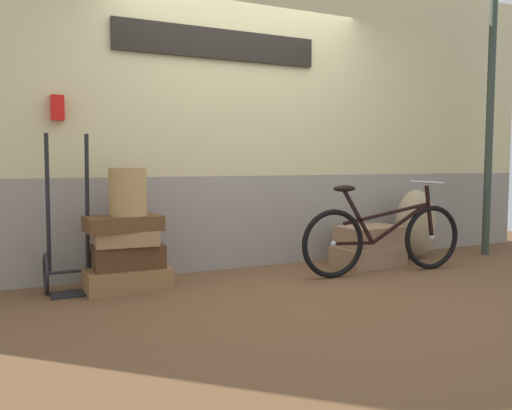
{
  "coord_description": "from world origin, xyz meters",
  "views": [
    {
      "loc": [
        -2.07,
        -3.81,
        1.01
      ],
      "look_at": [
        -0.11,
        0.23,
        0.65
      ],
      "focal_mm": 36.9,
      "sensor_mm": 36.0,
      "label": 1
    }
  ],
  "objects_px": {
    "suitcase_4": "(368,256)",
    "burlap_sack": "(415,224)",
    "suitcase_3": "(123,223)",
    "bicycle": "(384,237)",
    "wicker_basket": "(128,192)",
    "suitcase_2": "(126,238)",
    "suitcase_0": "(128,279)",
    "suitcase_5": "(370,236)",
    "luggage_trolley": "(70,257)",
    "suitcase_1": "(129,256)"
  },
  "relations": [
    {
      "from": "suitcase_1",
      "to": "bicycle",
      "type": "distance_m",
      "value": 2.26
    },
    {
      "from": "burlap_sack",
      "to": "suitcase_5",
      "type": "bearing_deg",
      "value": -172.02
    },
    {
      "from": "suitcase_0",
      "to": "suitcase_3",
      "type": "relative_size",
      "value": 1.14
    },
    {
      "from": "suitcase_3",
      "to": "bicycle",
      "type": "xyz_separation_m",
      "value": [
        2.27,
        -0.38,
        -0.2
      ]
    },
    {
      "from": "suitcase_5",
      "to": "suitcase_4",
      "type": "bearing_deg",
      "value": -150.18
    },
    {
      "from": "suitcase_1",
      "to": "wicker_basket",
      "type": "xyz_separation_m",
      "value": [
        -0.0,
        -0.02,
        0.52
      ]
    },
    {
      "from": "suitcase_0",
      "to": "burlap_sack",
      "type": "bearing_deg",
      "value": -0.16
    },
    {
      "from": "suitcase_4",
      "to": "bicycle",
      "type": "bearing_deg",
      "value": -107.38
    },
    {
      "from": "suitcase_3",
      "to": "wicker_basket",
      "type": "height_order",
      "value": "wicker_basket"
    },
    {
      "from": "suitcase_5",
      "to": "wicker_basket",
      "type": "height_order",
      "value": "wicker_basket"
    },
    {
      "from": "suitcase_1",
      "to": "suitcase_2",
      "type": "xyz_separation_m",
      "value": [
        -0.02,
        -0.04,
        0.15
      ]
    },
    {
      "from": "suitcase_1",
      "to": "burlap_sack",
      "type": "relative_size",
      "value": 0.74
    },
    {
      "from": "suitcase_1",
      "to": "bicycle",
      "type": "bearing_deg",
      "value": -8.93
    },
    {
      "from": "suitcase_4",
      "to": "burlap_sack",
      "type": "relative_size",
      "value": 0.86
    },
    {
      "from": "suitcase_1",
      "to": "burlap_sack",
      "type": "bearing_deg",
      "value": 2.69
    },
    {
      "from": "suitcase_0",
      "to": "wicker_basket",
      "type": "bearing_deg",
      "value": 0.32
    },
    {
      "from": "suitcase_5",
      "to": "burlap_sack",
      "type": "distance_m",
      "value": 0.68
    },
    {
      "from": "luggage_trolley",
      "to": "burlap_sack",
      "type": "distance_m",
      "value": 3.48
    },
    {
      "from": "burlap_sack",
      "to": "suitcase_3",
      "type": "bearing_deg",
      "value": -178.14
    },
    {
      "from": "luggage_trolley",
      "to": "bicycle",
      "type": "relative_size",
      "value": 0.74
    },
    {
      "from": "wicker_basket",
      "to": "burlap_sack",
      "type": "bearing_deg",
      "value": 1.82
    },
    {
      "from": "wicker_basket",
      "to": "suitcase_3",
      "type": "bearing_deg",
      "value": -174.86
    },
    {
      "from": "suitcase_4",
      "to": "suitcase_5",
      "type": "xyz_separation_m",
      "value": [
        0.04,
        0.03,
        0.19
      ]
    },
    {
      "from": "luggage_trolley",
      "to": "suitcase_1",
      "type": "bearing_deg",
      "value": -14.22
    },
    {
      "from": "luggage_trolley",
      "to": "burlap_sack",
      "type": "height_order",
      "value": "luggage_trolley"
    },
    {
      "from": "suitcase_0",
      "to": "suitcase_3",
      "type": "xyz_separation_m",
      "value": [
        -0.03,
        -0.0,
        0.45
      ]
    },
    {
      "from": "suitcase_0",
      "to": "suitcase_2",
      "type": "distance_m",
      "value": 0.33
    },
    {
      "from": "suitcase_5",
      "to": "luggage_trolley",
      "type": "distance_m",
      "value": 2.81
    },
    {
      "from": "burlap_sack",
      "to": "bicycle",
      "type": "relative_size",
      "value": 0.43
    },
    {
      "from": "suitcase_0",
      "to": "suitcase_2",
      "type": "bearing_deg",
      "value": -117.47
    },
    {
      "from": "suitcase_5",
      "to": "luggage_trolley",
      "type": "relative_size",
      "value": 0.49
    },
    {
      "from": "suitcase_4",
      "to": "suitcase_5",
      "type": "bearing_deg",
      "value": 30.75
    },
    {
      "from": "burlap_sack",
      "to": "bicycle",
      "type": "bearing_deg",
      "value": -149.68
    },
    {
      "from": "suitcase_0",
      "to": "suitcase_3",
      "type": "distance_m",
      "value": 0.45
    },
    {
      "from": "suitcase_2",
      "to": "suitcase_5",
      "type": "distance_m",
      "value": 2.39
    },
    {
      "from": "suitcase_1",
      "to": "suitcase_3",
      "type": "distance_m",
      "value": 0.27
    },
    {
      "from": "suitcase_3",
      "to": "suitcase_5",
      "type": "relative_size",
      "value": 0.95
    },
    {
      "from": "suitcase_0",
      "to": "bicycle",
      "type": "distance_m",
      "value": 2.29
    },
    {
      "from": "suitcase_2",
      "to": "bicycle",
      "type": "bearing_deg",
      "value": -4.7
    },
    {
      "from": "suitcase_0",
      "to": "suitcase_1",
      "type": "relative_size",
      "value": 1.22
    },
    {
      "from": "suitcase_3",
      "to": "bicycle",
      "type": "height_order",
      "value": "bicycle"
    },
    {
      "from": "suitcase_0",
      "to": "suitcase_1",
      "type": "height_order",
      "value": "suitcase_1"
    },
    {
      "from": "suitcase_0",
      "to": "burlap_sack",
      "type": "height_order",
      "value": "burlap_sack"
    },
    {
      "from": "suitcase_2",
      "to": "suitcase_0",
      "type": "bearing_deg",
      "value": 69.0
    },
    {
      "from": "suitcase_2",
      "to": "burlap_sack",
      "type": "bearing_deg",
      "value": 6.58
    },
    {
      "from": "bicycle",
      "to": "luggage_trolley",
      "type": "bearing_deg",
      "value": 169.12
    },
    {
      "from": "suitcase_4",
      "to": "suitcase_2",
      "type": "bearing_deg",
      "value": 177.79
    },
    {
      "from": "suitcase_0",
      "to": "luggage_trolley",
      "type": "relative_size",
      "value": 0.53
    },
    {
      "from": "suitcase_3",
      "to": "burlap_sack",
      "type": "bearing_deg",
      "value": -0.68
    },
    {
      "from": "burlap_sack",
      "to": "suitcase_1",
      "type": "bearing_deg",
      "value": -178.6
    }
  ]
}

